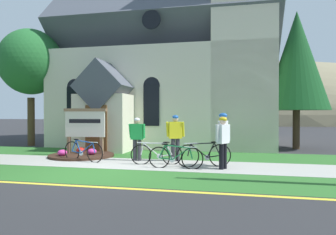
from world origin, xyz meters
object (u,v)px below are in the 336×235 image
object	(u,v)px
church_sign	(85,125)
cyclist_in_yellow_jersey	(175,134)
bicycle_green	(204,155)
bicycle_blue	(83,151)
bicycle_black	(175,157)
cyclist_in_orange_jersey	(223,135)
yard_deciduous_tree	(31,62)
cyclist_in_blue_jersey	(223,139)
cyclist_in_white_jersey	(137,136)
roadside_conifer	(297,61)
bicycle_yellow	(157,154)

from	to	relation	value
church_sign	cyclist_in_yellow_jersey	bearing A→B (deg)	-9.53
bicycle_green	bicycle_blue	size ratio (longest dim) A/B	0.99
bicycle_black	cyclist_in_yellow_jersey	size ratio (longest dim) A/B	1.05
bicycle_green	cyclist_in_orange_jersey	world-z (taller)	cyclist_in_orange_jersey
bicycle_black	yard_deciduous_tree	size ratio (longest dim) A/B	0.28
church_sign	cyclist_in_blue_jersey	distance (m)	5.97
yard_deciduous_tree	bicycle_green	bearing A→B (deg)	-25.43
church_sign	cyclist_in_white_jersey	distance (m)	2.67
bicycle_green	bicycle_blue	xyz separation A→B (m)	(-4.40, 0.19, -0.01)
church_sign	cyclist_in_blue_jersey	bearing A→B (deg)	-18.80
roadside_conifer	cyclist_in_yellow_jersey	bearing A→B (deg)	-134.57
bicycle_yellow	bicycle_black	size ratio (longest dim) A/B	0.97
church_sign	yard_deciduous_tree	world-z (taller)	yard_deciduous_tree
bicycle_blue	roadside_conifer	xyz separation A→B (m)	(8.28, 5.84, 3.92)
cyclist_in_white_jersey	yard_deciduous_tree	xyz separation A→B (m)	(-7.23, 3.90, 3.56)
bicycle_yellow	bicycle_green	bearing A→B (deg)	-2.92
cyclist_in_white_jersey	cyclist_in_orange_jersey	distance (m)	3.19
bicycle_black	cyclist_in_orange_jersey	size ratio (longest dim) A/B	1.01
church_sign	bicycle_yellow	bearing A→B (deg)	-23.75
cyclist_in_yellow_jersey	yard_deciduous_tree	xyz separation A→B (m)	(-8.62, 3.71, 3.49)
cyclist_in_orange_jersey	bicycle_black	bearing A→B (deg)	-154.57
roadside_conifer	cyclist_in_white_jersey	bearing A→B (deg)	-140.50
bicycle_green	yard_deciduous_tree	bearing A→B (deg)	154.57
bicycle_black	cyclist_in_orange_jersey	world-z (taller)	cyclist_in_orange_jersey
cyclist_in_yellow_jersey	church_sign	bearing A→B (deg)	170.47
yard_deciduous_tree	cyclist_in_yellow_jersey	bearing A→B (deg)	-23.28
cyclist_in_blue_jersey	church_sign	bearing A→B (deg)	161.20
bicycle_blue	roadside_conifer	size ratio (longest dim) A/B	0.26
bicycle_green	yard_deciduous_tree	world-z (taller)	yard_deciduous_tree
bicycle_yellow	bicycle_blue	bearing A→B (deg)	177.81
cyclist_in_blue_jersey	yard_deciduous_tree	distance (m)	12.03
bicycle_green	church_sign	bearing A→B (deg)	162.53
cyclist_in_orange_jersey	bicycle_blue	bearing A→B (deg)	179.51
cyclist_in_orange_jersey	yard_deciduous_tree	xyz separation A→B (m)	(-10.36, 4.49, 3.43)
bicycle_blue	bicycle_yellow	size ratio (longest dim) A/B	1.02
bicycle_green	cyclist_in_yellow_jersey	distance (m)	1.59
church_sign	yard_deciduous_tree	distance (m)	6.47
bicycle_yellow	cyclist_in_yellow_jersey	distance (m)	1.15
church_sign	bicycle_green	size ratio (longest dim) A/B	1.12
yard_deciduous_tree	bicycle_blue	bearing A→B (deg)	-39.72
bicycle_black	cyclist_in_white_jersey	distance (m)	2.18
bicycle_blue	cyclist_in_white_jersey	distance (m)	2.02
bicycle_yellow	cyclist_in_yellow_jersey	size ratio (longest dim) A/B	1.02
bicycle_blue	cyclist_in_orange_jersey	xyz separation A→B (m)	(5.00, -0.04, 0.66)
cyclist_in_orange_jersey	yard_deciduous_tree	bearing A→B (deg)	156.55
bicycle_green	cyclist_in_yellow_jersey	world-z (taller)	cyclist_in_yellow_jersey
bicycle_yellow	cyclist_in_orange_jersey	bearing A→B (deg)	1.65
church_sign	yard_deciduous_tree	bearing A→B (deg)	147.11
cyclist_in_orange_jersey	yard_deciduous_tree	distance (m)	11.80
bicycle_blue	church_sign	bearing A→B (deg)	114.44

